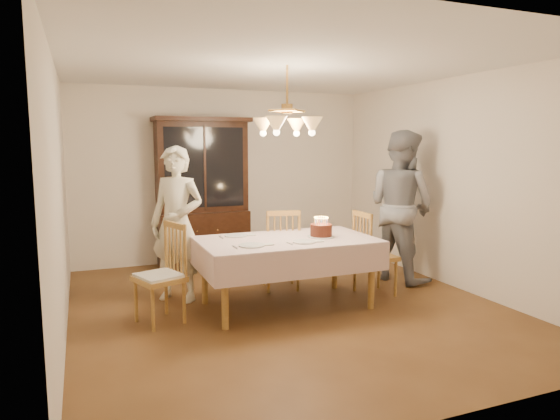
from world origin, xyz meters
name	(u,v)px	position (x,y,z in m)	size (l,w,h in m)	color
ground	(287,306)	(0.00, 0.00, 0.00)	(5.00, 5.00, 0.00)	#543418
room_shell	(287,163)	(0.00, 0.00, 1.58)	(5.00, 5.00, 5.00)	white
dining_table	(287,246)	(0.00, 0.00, 0.68)	(1.90, 1.10, 0.76)	olive
china_hutch	(203,195)	(-0.40, 2.25, 1.04)	(1.38, 0.54, 2.16)	black
chair_far_side	(281,254)	(0.19, 0.65, 0.44)	(0.51, 0.50, 1.00)	olive
chair_left_end	(160,278)	(-1.37, 0.00, 0.45)	(0.54, 0.56, 1.00)	olive
chair_right_end	(374,258)	(1.14, 0.03, 0.44)	(0.42, 0.44, 1.00)	olive
elderly_woman	(177,224)	(-1.07, 0.68, 0.88)	(0.64, 0.42, 1.77)	#EFE8CA
adult_in_grey	(401,206)	(1.81, 0.47, 0.98)	(0.95, 0.74, 1.96)	slate
birthday_cake	(321,231)	(0.39, -0.05, 0.83)	(0.30, 0.30, 0.23)	white
place_setting_near_left	(253,245)	(-0.47, -0.23, 0.77)	(0.41, 0.26, 0.02)	white
place_setting_near_right	(305,242)	(0.10, -0.26, 0.77)	(0.38, 0.23, 0.02)	white
place_setting_far_left	(237,235)	(-0.46, 0.35, 0.77)	(0.40, 0.25, 0.02)	white
chandelier	(287,126)	(0.00, 0.00, 1.98)	(0.62, 0.62, 0.73)	#BF8C3F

